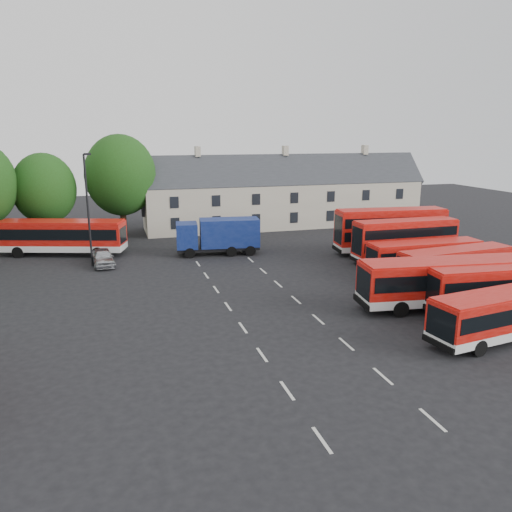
{
  "coord_description": "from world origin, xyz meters",
  "views": [
    {
      "loc": [
        -7.28,
        -29.7,
        11.65
      ],
      "look_at": [
        3.42,
        6.83,
        2.2
      ],
      "focal_mm": 35.0,
      "sensor_mm": 36.0,
      "label": 1
    }
  ],
  "objects_px": {
    "box_truck": "(219,235)",
    "silver_car": "(103,257)",
    "lamppost": "(88,207)",
    "bus_row_a": "(509,310)",
    "bus_dd_south": "(405,238)"
  },
  "relations": [
    {
      "from": "box_truck",
      "to": "lamppost",
      "type": "height_order",
      "value": "lamppost"
    },
    {
      "from": "bus_dd_south",
      "to": "silver_car",
      "type": "distance_m",
      "value": 27.43
    },
    {
      "from": "bus_row_a",
      "to": "box_truck",
      "type": "xyz_separation_m",
      "value": [
        -11.54,
        25.0,
        0.22
      ]
    },
    {
      "from": "lamppost",
      "to": "box_truck",
      "type": "bearing_deg",
      "value": 6.08
    },
    {
      "from": "box_truck",
      "to": "silver_car",
      "type": "bearing_deg",
      "value": -166.59
    },
    {
      "from": "bus_row_a",
      "to": "lamppost",
      "type": "height_order",
      "value": "lamppost"
    },
    {
      "from": "box_truck",
      "to": "lamppost",
      "type": "relative_size",
      "value": 0.83
    },
    {
      "from": "box_truck",
      "to": "silver_car",
      "type": "distance_m",
      "value": 11.09
    },
    {
      "from": "bus_dd_south",
      "to": "lamppost",
      "type": "distance_m",
      "value": 28.44
    },
    {
      "from": "box_truck",
      "to": "silver_car",
      "type": "xyz_separation_m",
      "value": [
        -10.96,
        -1.26,
        -1.21
      ]
    },
    {
      "from": "bus_row_a",
      "to": "bus_dd_south",
      "type": "height_order",
      "value": "bus_dd_south"
    },
    {
      "from": "bus_dd_south",
      "to": "box_truck",
      "type": "relative_size",
      "value": 1.18
    },
    {
      "from": "box_truck",
      "to": "lamppost",
      "type": "distance_m",
      "value": 12.4
    },
    {
      "from": "bus_dd_south",
      "to": "silver_car",
      "type": "height_order",
      "value": "bus_dd_south"
    },
    {
      "from": "box_truck",
      "to": "lamppost",
      "type": "bearing_deg",
      "value": -167.08
    }
  ]
}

